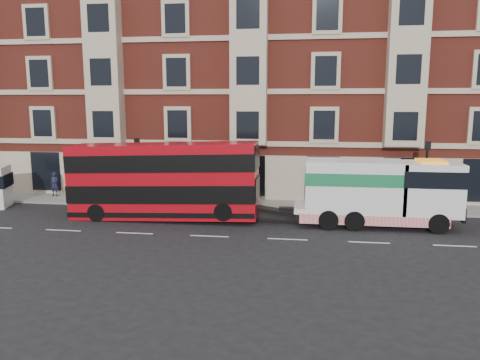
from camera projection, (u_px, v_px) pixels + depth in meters
name	position (u px, v px, depth m)	size (l,w,h in m)	color
ground	(209.00, 236.00, 24.02)	(120.00, 120.00, 0.00)	black
sidewalk	(232.00, 204.00, 31.33)	(90.00, 3.00, 0.15)	slate
victorian_terrace	(252.00, 60.00, 36.93)	(45.00, 12.00, 20.40)	maroon
lamp_post_west	(138.00, 166.00, 30.44)	(0.35, 0.15, 4.35)	black
lamp_post_east	(426.00, 172.00, 28.00)	(0.35, 0.15, 4.35)	black
double_decker_bus	(164.00, 179.00, 27.24)	(10.97, 2.52, 4.44)	#A30913
tow_truck	(376.00, 192.00, 25.67)	(8.79, 2.60, 3.66)	silver
pedestrian	(54.00, 184.00, 33.32)	(0.63, 0.42, 1.74)	#1B1B36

